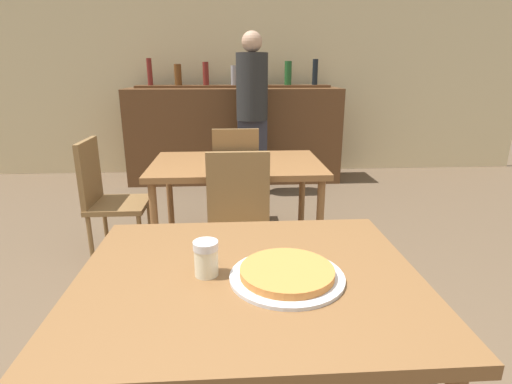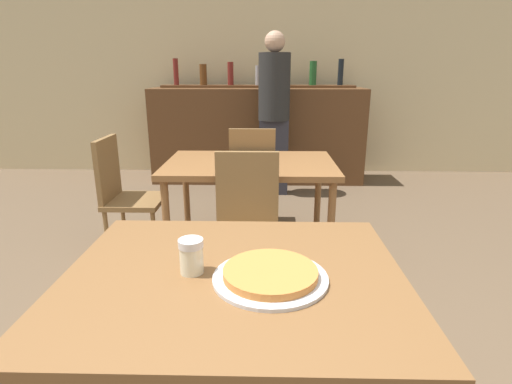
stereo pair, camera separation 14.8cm
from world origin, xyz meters
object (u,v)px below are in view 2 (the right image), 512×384
at_px(chair_far_side_front, 247,219).
at_px(person_standing, 274,109).
at_px(pizza_tray, 270,275).
at_px(chair_far_side_left, 123,190).
at_px(chair_far_side_back, 253,172).
at_px(cheese_shaker, 191,256).

distance_m(chair_far_side_front, person_standing, 2.26).
bearing_deg(pizza_tray, chair_far_side_front, 96.47).
xyz_separation_m(chair_far_side_front, chair_far_side_left, (-0.93, 0.57, 0.00)).
bearing_deg(person_standing, chair_far_side_left, -124.67).
relative_size(chair_far_side_back, person_standing, 0.52).
xyz_separation_m(chair_far_side_front, pizza_tray, (0.13, -1.11, 0.25)).
distance_m(chair_far_side_left, pizza_tray, 2.00).
bearing_deg(cheese_shaker, person_standing, 84.37).
distance_m(cheese_shaker, person_standing, 3.30).
height_order(chair_far_side_front, person_standing, person_standing).
xyz_separation_m(chair_far_side_left, cheese_shaker, (0.81, -1.64, 0.29)).
relative_size(chair_far_side_back, pizza_tray, 2.54).
bearing_deg(person_standing, chair_far_side_front, -95.18).
bearing_deg(chair_far_side_back, chair_far_side_left, 31.32).
relative_size(chair_far_side_front, person_standing, 0.52).
bearing_deg(pizza_tray, chair_far_side_left, 122.22).
bearing_deg(person_standing, pizza_tray, -91.27).
bearing_deg(chair_far_side_left, cheese_shaker, -153.75).
xyz_separation_m(pizza_tray, cheese_shaker, (-0.25, 0.04, 0.04)).
distance_m(chair_far_side_front, chair_far_side_left, 1.09).
height_order(chair_far_side_back, person_standing, person_standing).
bearing_deg(person_standing, chair_far_side_back, -100.58).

